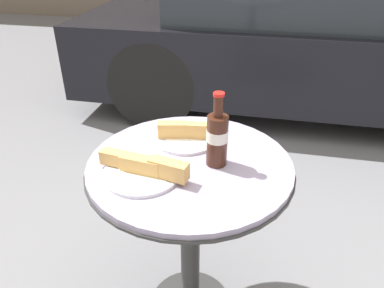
% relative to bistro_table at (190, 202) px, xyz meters
% --- Properties ---
extents(bistro_table, '(0.71, 0.71, 0.77)m').
position_rel_bistro_table_xyz_m(bistro_table, '(0.00, 0.00, 0.00)').
color(bistro_table, '#333333').
rests_on(bistro_table, ground_plane).
extents(cola_bottle_left, '(0.07, 0.07, 0.26)m').
position_rel_bistro_table_xyz_m(cola_bottle_left, '(0.09, 0.01, 0.27)').
color(cola_bottle_left, '#3D1E14').
rests_on(cola_bottle_left, bistro_table).
extents(lunch_plate_near, '(0.24, 0.24, 0.07)m').
position_rel_bistro_table_xyz_m(lunch_plate_near, '(-0.05, 0.15, 0.20)').
color(lunch_plate_near, white).
rests_on(lunch_plate_near, bistro_table).
extents(lunch_plate_far, '(0.31, 0.25, 0.07)m').
position_rel_bistro_table_xyz_m(lunch_plate_far, '(-0.13, -0.11, 0.20)').
color(lunch_plate_far, white).
rests_on(lunch_plate_far, bistro_table).
extents(parked_car, '(3.89, 1.69, 1.27)m').
position_rel_bistro_table_xyz_m(parked_car, '(0.50, 2.41, 0.02)').
color(parked_car, black).
rests_on(parked_car, ground_plane).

